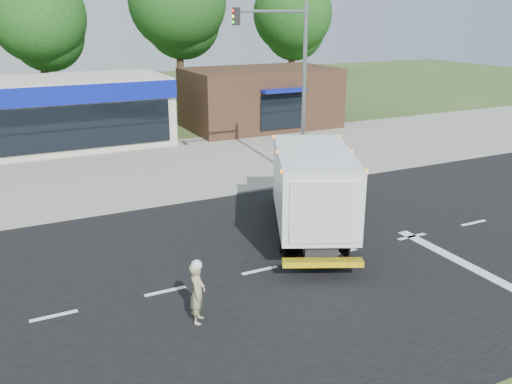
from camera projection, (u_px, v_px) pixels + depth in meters
ground at (341, 253)px, 17.87m from camera, size 120.00×120.00×0.00m
road_asphalt at (341, 253)px, 17.86m from camera, size 60.00×14.00×0.02m
sidewalk at (239, 184)px, 24.84m from camera, size 60.00×2.40×0.12m
parking_apron at (195, 157)px, 29.80m from camera, size 60.00×9.00×0.02m
lane_markings at (400, 260)px, 17.27m from camera, size 55.20×7.00×0.01m
ems_box_truck at (310, 184)px, 18.80m from camera, size 5.16×7.65×3.27m
emergency_worker at (198, 292)px, 13.62m from camera, size 0.63×0.70×1.73m
retail_strip_mall at (7, 116)px, 30.47m from camera, size 18.00×6.20×4.00m
brown_storefront at (260, 98)px, 37.20m from camera, size 10.00×6.70×4.00m
traffic_signal_pole at (292, 75)px, 23.79m from camera, size 3.51×0.25×8.00m
background_trees at (113, 15)px, 39.22m from camera, size 36.77×7.39×12.10m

